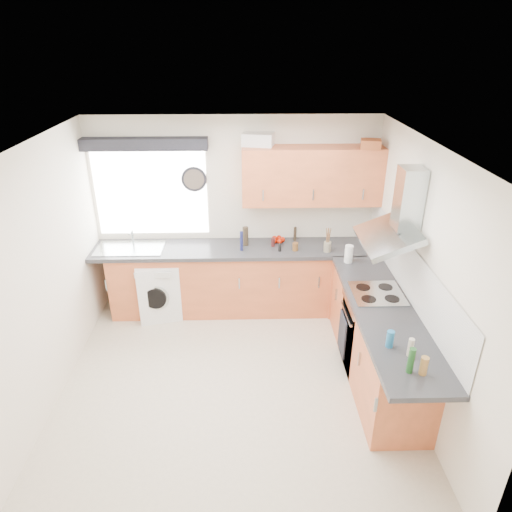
{
  "coord_description": "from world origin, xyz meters",
  "views": [
    {
      "loc": [
        0.13,
        -3.76,
        3.34
      ],
      "look_at": [
        0.25,
        0.85,
        1.1
      ],
      "focal_mm": 32.0,
      "sensor_mm": 36.0,
      "label": 1
    }
  ],
  "objects_px": {
    "extractor_hood": "(398,217)",
    "washing_machine": "(159,288)",
    "oven": "(372,332)",
    "upper_cabinets": "(312,176)"
  },
  "relations": [
    {
      "from": "extractor_hood",
      "to": "washing_machine",
      "type": "distance_m",
      "value": 3.14
    },
    {
      "from": "oven",
      "to": "extractor_hood",
      "type": "xyz_separation_m",
      "value": [
        0.1,
        -0.0,
        1.34
      ]
    },
    {
      "from": "oven",
      "to": "upper_cabinets",
      "type": "height_order",
      "value": "upper_cabinets"
    },
    {
      "from": "extractor_hood",
      "to": "upper_cabinets",
      "type": "distance_m",
      "value": 1.48
    },
    {
      "from": "oven",
      "to": "extractor_hood",
      "type": "relative_size",
      "value": 1.09
    },
    {
      "from": "oven",
      "to": "extractor_hood",
      "type": "bearing_deg",
      "value": -0.0
    },
    {
      "from": "extractor_hood",
      "to": "upper_cabinets",
      "type": "xyz_separation_m",
      "value": [
        -0.65,
        1.33,
        0.03
      ]
    },
    {
      "from": "oven",
      "to": "washing_machine",
      "type": "bearing_deg",
      "value": 156.25
    },
    {
      "from": "oven",
      "to": "upper_cabinets",
      "type": "distance_m",
      "value": 1.99
    },
    {
      "from": "oven",
      "to": "upper_cabinets",
      "type": "xyz_separation_m",
      "value": [
        -0.55,
        1.32,
        1.38
      ]
    }
  ]
}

